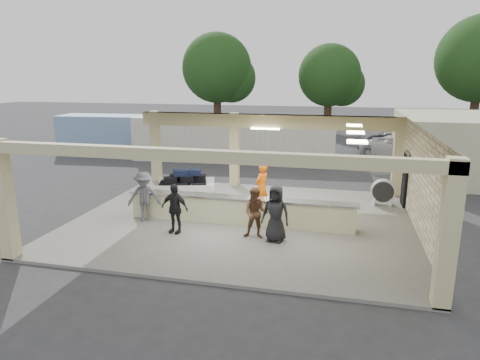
% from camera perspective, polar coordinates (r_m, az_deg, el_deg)
% --- Properties ---
extents(ground, '(120.00, 120.00, 0.00)m').
position_cam_1_polar(ground, '(15.80, 0.34, -5.55)').
color(ground, '#2C2C2F').
rests_on(ground, ground).
extents(pavilion, '(12.01, 10.00, 3.55)m').
position_cam_1_polar(pavilion, '(15.99, 1.63, -0.27)').
color(pavilion, '#62605B').
rests_on(pavilion, ground).
extents(baggage_counter, '(8.20, 0.58, 0.98)m').
position_cam_1_polar(baggage_counter, '(15.15, -0.09, -4.07)').
color(baggage_counter, beige).
rests_on(baggage_counter, pavilion).
extents(luggage_cart, '(2.65, 2.01, 1.37)m').
position_cam_1_polar(luggage_cart, '(17.73, -7.43, -0.66)').
color(luggage_cart, silver).
rests_on(luggage_cart, pavilion).
extents(drum_fan, '(0.96, 0.53, 1.05)m').
position_cam_1_polar(drum_fan, '(18.23, 18.51, -1.45)').
color(drum_fan, silver).
rests_on(drum_fan, pavilion).
extents(baggage_handler, '(0.63, 0.78, 1.89)m').
position_cam_1_polar(baggage_handler, '(16.40, 2.91, -1.02)').
color(baggage_handler, orange).
rests_on(baggage_handler, pavilion).
extents(passenger_a, '(0.83, 0.39, 1.67)m').
position_cam_1_polar(passenger_a, '(13.75, 2.12, -4.44)').
color(passenger_a, brown).
rests_on(passenger_a, pavilion).
extents(passenger_b, '(1.03, 0.51, 1.68)m').
position_cam_1_polar(passenger_b, '(14.37, -8.73, -3.76)').
color(passenger_b, black).
rests_on(passenger_b, pavilion).
extents(passenger_c, '(1.24, 0.77, 1.82)m').
position_cam_1_polar(passenger_c, '(15.70, -12.65, -2.16)').
color(passenger_c, '#4E4D52').
rests_on(passenger_c, pavilion).
extents(passenger_d, '(0.93, 0.49, 1.82)m').
position_cam_1_polar(passenger_d, '(13.52, 4.77, -4.48)').
color(passenger_d, black).
rests_on(passenger_d, pavilion).
extents(car_white_a, '(5.94, 4.48, 1.53)m').
position_cam_1_polar(car_white_a, '(28.85, 21.25, 3.98)').
color(car_white_a, silver).
rests_on(car_white_a, ground).
extents(car_dark, '(4.54, 2.21, 1.45)m').
position_cam_1_polar(car_dark, '(30.47, 19.76, 4.51)').
color(car_dark, black).
rests_on(car_dark, ground).
extents(container_white, '(12.51, 3.23, 2.68)m').
position_cam_1_polar(container_white, '(26.76, -0.92, 5.46)').
color(container_white, white).
rests_on(container_white, ground).
extents(container_blue, '(10.08, 3.14, 2.58)m').
position_cam_1_polar(container_blue, '(30.06, -14.18, 5.87)').
color(container_blue, '#7E9DC9').
rests_on(container_blue, ground).
extents(tree_left, '(6.60, 6.30, 9.00)m').
position_cam_1_polar(tree_left, '(40.23, -2.59, 14.33)').
color(tree_left, '#382619').
rests_on(tree_left, ground).
extents(tree_mid, '(6.00, 5.60, 8.00)m').
position_cam_1_polar(tree_mid, '(40.69, 12.29, 13.15)').
color(tree_mid, '#382619').
rests_on(tree_mid, ground).
extents(adjacent_building, '(6.00, 8.00, 3.20)m').
position_cam_1_polar(adjacent_building, '(25.53, 27.24, 4.10)').
color(adjacent_building, beige).
rests_on(adjacent_building, ground).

